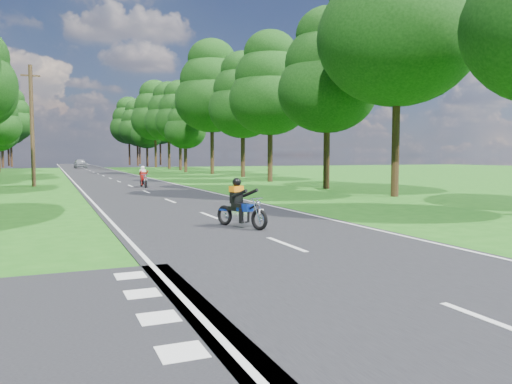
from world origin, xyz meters
name	(u,v)px	position (x,y,z in m)	size (l,w,h in m)	color
ground	(331,262)	(0.00, 0.00, 0.00)	(160.00, 160.00, 0.00)	#1B5613
main_road	(98,174)	(0.00, 50.00, 0.01)	(7.00, 140.00, 0.02)	black
road_markings	(98,174)	(-0.14, 48.13, 0.02)	(7.40, 140.00, 0.01)	silver
treeline	(101,108)	(1.43, 60.06, 8.25)	(40.00, 115.35, 14.78)	black
telegraph_pole	(32,125)	(-6.00, 28.00, 4.07)	(1.20, 0.26, 8.00)	#382616
rider_near_blue	(241,203)	(0.00, 4.91, 0.73)	(0.57, 1.71, 1.42)	navy
rider_far_red	(143,177)	(0.56, 24.13, 0.71)	(0.55, 1.66, 1.38)	#AD0D0F
distant_car	(80,163)	(-0.42, 76.16, 0.78)	(1.81, 4.49, 1.53)	#ADB0B4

